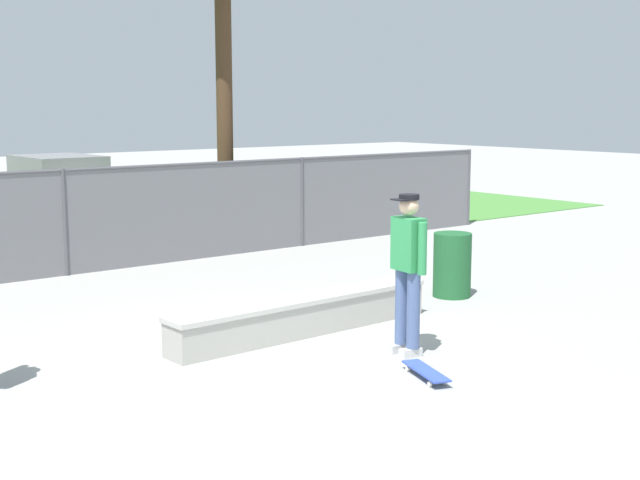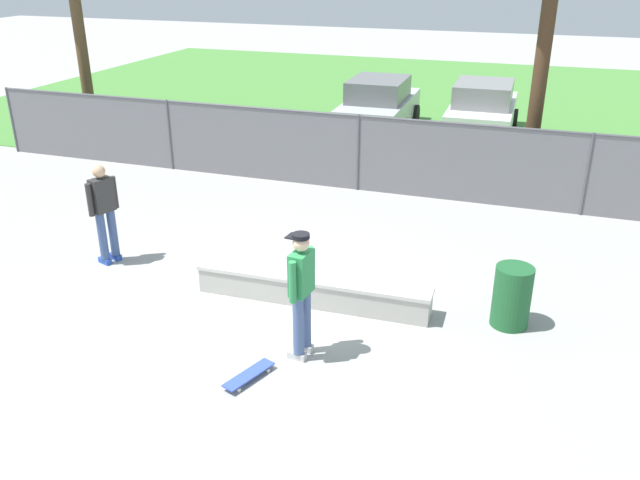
{
  "view_description": "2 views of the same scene",
  "coord_description": "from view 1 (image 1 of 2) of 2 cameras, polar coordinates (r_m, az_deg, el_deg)",
  "views": [
    {
      "loc": [
        -5.67,
        -7.82,
        2.84
      ],
      "look_at": [
        1.4,
        1.02,
        1.07
      ],
      "focal_mm": 49.23,
      "sensor_mm": 36.0,
      "label": 1
    },
    {
      "loc": [
        3.89,
        -8.06,
        5.16
      ],
      "look_at": [
        0.94,
        0.56,
        1.13
      ],
      "focal_mm": 36.79,
      "sensor_mm": 36.0,
      "label": 2
    }
  ],
  "objects": [
    {
      "name": "skateboard",
      "position": [
        9.31,
        6.89,
        -8.48
      ],
      "size": [
        0.46,
        0.82,
        0.09
      ],
      "color": "#334CB2",
      "rests_on": "ground"
    },
    {
      "name": "trash_bin",
      "position": [
        13.11,
        8.59,
        -1.61
      ],
      "size": [
        0.56,
        0.56,
        0.95
      ],
      "primitive_type": "cylinder",
      "color": "#1E592D",
      "rests_on": "ground"
    },
    {
      "name": "ground_plane",
      "position": [
        10.06,
        -2.6,
        -7.53
      ],
      "size": [
        80.0,
        80.0,
        0.0
      ],
      "primitive_type": "plane",
      "color": "#9E9E99"
    },
    {
      "name": "chainlink_fence",
      "position": [
        15.08,
        -16.26,
        1.41
      ],
      "size": [
        19.83,
        0.07,
        1.78
      ],
      "color": "#4C4C51",
      "rests_on": "ground"
    },
    {
      "name": "car_white",
      "position": [
        21.19,
        -16.71,
        3.07
      ],
      "size": [
        2.08,
        4.23,
        1.66
      ],
      "color": "silver",
      "rests_on": "ground"
    },
    {
      "name": "concrete_ledge",
      "position": [
        10.93,
        -1.05,
        -4.91
      ],
      "size": [
        3.81,
        0.57,
        0.47
      ],
      "color": "#A8A59E",
      "rests_on": "ground"
    },
    {
      "name": "skateboarder",
      "position": [
        9.92,
        5.74,
        -1.67
      ],
      "size": [
        0.33,
        0.6,
        1.84
      ],
      "color": "beige",
      "rests_on": "ground"
    }
  ]
}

